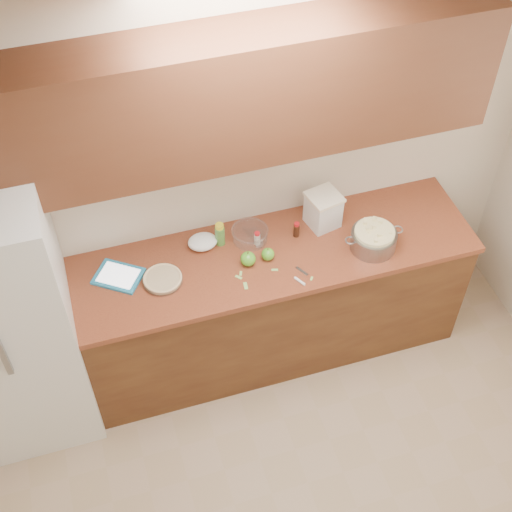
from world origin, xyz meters
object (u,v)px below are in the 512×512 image
object	(u,v)px
colander	(373,239)
flour_canister	(323,210)
tablet	(118,276)
pie	(163,279)

from	to	relation	value
colander	flour_canister	size ratio (longest dim) A/B	1.58
colander	tablet	world-z (taller)	colander
colander	tablet	distance (m)	1.50
flour_canister	tablet	bearing A→B (deg)	-177.05
colander	tablet	size ratio (longest dim) A/B	1.12
colander	flour_canister	xyz separation A→B (m)	(-0.22, 0.27, 0.05)
pie	tablet	bearing A→B (deg)	156.08
pie	tablet	xyz separation A→B (m)	(-0.24, 0.10, -0.01)
tablet	pie	bearing A→B (deg)	11.15
colander	tablet	bearing A→B (deg)	172.07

